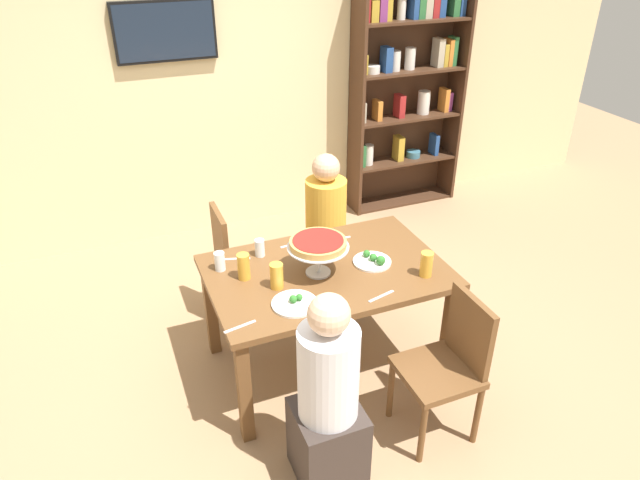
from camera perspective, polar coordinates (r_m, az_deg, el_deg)
ground_plane at (r=3.91m, az=0.57°, el=-12.07°), size 12.00×12.00×0.00m
rear_partition at (r=5.15m, az=-9.24°, el=15.92°), size 8.00×0.12×2.80m
dining_table at (r=3.51m, az=0.62°, el=-4.24°), size 1.42×0.93×0.74m
bookshelf at (r=5.64m, az=8.66°, el=15.04°), size 1.10×0.30×2.21m
television at (r=4.89m, az=-15.14°, el=19.40°), size 0.79×0.05×0.46m
diner_far_right at (r=4.30m, az=0.57°, el=0.32°), size 0.34×0.34×1.15m
diner_near_left at (r=2.95m, az=0.81°, el=-16.06°), size 0.34×0.34×1.15m
chair_near_right at (r=3.27m, az=12.71°, el=-11.65°), size 0.40×0.40×0.87m
chair_far_left at (r=4.09m, az=-8.18°, el=-1.81°), size 0.40×0.40×0.87m
deep_dish_pizza_stand at (r=3.32m, az=-0.19°, el=-0.55°), size 0.36×0.36×0.23m
salad_plate_near_diner at (r=3.52m, az=5.30°, el=-2.03°), size 0.24×0.24×0.07m
salad_plate_far_diner at (r=3.16m, az=-2.52°, el=-6.26°), size 0.26×0.26×0.06m
beer_glass_amber_tall at (r=3.42m, az=10.53°, el=-2.38°), size 0.07×0.07×0.15m
beer_glass_amber_short at (r=3.36m, az=-7.60°, el=-2.63°), size 0.07×0.07×0.16m
beer_glass_amber_spare at (r=3.26m, az=-4.33°, el=-3.58°), size 0.08×0.08×0.15m
water_glass_clear_near at (r=3.58m, az=-6.01°, el=-0.78°), size 0.06×0.06×0.11m
water_glass_clear_far at (r=3.48m, az=-9.94°, el=-2.10°), size 0.06×0.06×0.12m
water_glass_clear_spare at (r=3.64m, az=-0.01°, el=-0.03°), size 0.07×0.07×0.11m
cutlery_fork_near at (r=3.03m, az=-7.96°, el=-8.53°), size 0.18×0.05×0.00m
cutlery_knife_near at (r=3.77m, az=1.73°, el=0.14°), size 0.18×0.04×0.00m
cutlery_fork_far at (r=3.24m, az=6.10°, el=-5.58°), size 0.18×0.06×0.00m
cutlery_knife_far at (r=3.71m, az=-2.66°, el=-0.43°), size 0.18×0.03×0.00m
cutlery_spare_fork at (r=3.59m, az=-8.38°, el=-1.86°), size 0.18×0.07×0.00m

